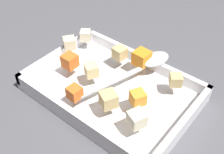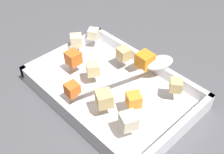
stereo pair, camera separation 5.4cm
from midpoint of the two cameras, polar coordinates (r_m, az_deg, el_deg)
name	(u,v)px [view 2 (the right image)]	position (r m, az deg, el deg)	size (l,w,h in m)	color
ground_plane	(115,100)	(0.62, 3.04, -4.75)	(4.00, 4.00, 0.00)	#4C4C51
baking_dish	(112,90)	(0.62, 2.49, -2.83)	(0.36, 0.24, 0.04)	silver
carrot_chunk_corner_sw	(72,89)	(0.56, -5.44, -2.62)	(0.03, 0.03, 0.03)	orange
carrot_chunk_corner_ne	(134,100)	(0.54, 7.32, -4.77)	(0.03, 0.03, 0.03)	orange
carrot_chunk_front_center	(73,58)	(0.64, -5.54, 3.84)	(0.03, 0.03, 0.03)	orange
carrot_chunk_heap_top	(145,60)	(0.63, 9.13, 3.32)	(0.03, 0.03, 0.03)	orange
potato_chunk_near_spoon	(93,69)	(0.61, -1.40, 1.63)	(0.03, 0.03, 0.03)	#E0CC89
potato_chunk_heap_side	(129,121)	(0.51, 6.50, -9.08)	(0.03, 0.03, 0.03)	beige
potato_chunk_corner_se	(104,99)	(0.54, 1.23, -4.63)	(0.03, 0.03, 0.03)	tan
potato_chunk_corner_nw	(76,40)	(0.69, -5.12, 7.39)	(0.03, 0.03, 0.03)	beige
potato_chunk_rim_edge	(124,54)	(0.65, 4.81, 4.71)	(0.03, 0.03, 0.03)	tan
potato_chunk_mid_left	(176,85)	(0.59, 15.51, -1.77)	(0.02, 0.02, 0.02)	tan
parsnip_chunk_near_left	(93,34)	(0.72, -1.68, 8.78)	(0.03, 0.03, 0.03)	beige
serving_spoon	(154,64)	(0.64, 10.93, 2.44)	(0.09, 0.24, 0.02)	silver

